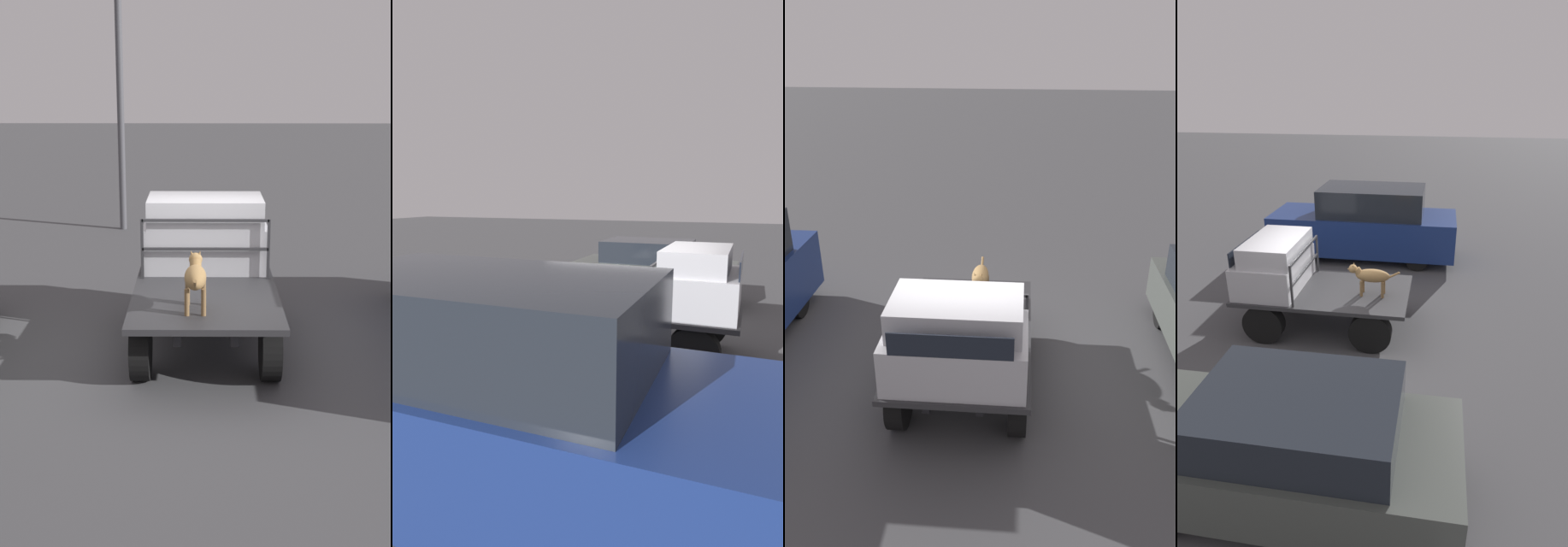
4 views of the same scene
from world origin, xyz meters
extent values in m
plane|color=#474749|center=(0.00, 0.00, 0.00)|extent=(80.00, 80.00, 0.00)
cylinder|color=black|center=(1.08, 0.80, 0.41)|extent=(0.82, 0.24, 0.82)
cylinder|color=black|center=(1.08, -0.80, 0.41)|extent=(0.82, 0.24, 0.82)
cylinder|color=black|center=(-1.08, 0.80, 0.41)|extent=(0.82, 0.24, 0.82)
cylinder|color=black|center=(-1.08, -0.80, 0.41)|extent=(0.82, 0.24, 0.82)
cube|color=black|center=(0.00, 0.34, 0.71)|extent=(3.20, 0.10, 0.18)
cube|color=black|center=(0.00, -0.34, 0.71)|extent=(3.20, 0.10, 0.18)
cube|color=#2D2D30|center=(0.00, 0.00, 0.84)|extent=(3.48, 1.93, 0.08)
cube|color=#B7B7BC|center=(1.09, 0.00, 1.22)|extent=(1.21, 1.81, 0.66)
cube|color=#B7B7BC|center=(0.99, 0.00, 1.75)|extent=(1.03, 1.66, 0.40)
cube|color=black|center=(1.68, 0.00, 1.69)|extent=(0.02, 1.48, 0.30)
cube|color=#2D2D30|center=(0.41, 0.88, 1.31)|extent=(0.04, 0.04, 0.86)
cube|color=#2D2D30|center=(0.41, -0.88, 1.31)|extent=(0.04, 0.04, 0.86)
cube|color=#2D2D30|center=(0.41, 0.00, 1.72)|extent=(0.04, 1.77, 0.04)
cube|color=#2D2D30|center=(0.41, 0.00, 1.31)|extent=(0.04, 1.77, 0.04)
cylinder|color=brown|center=(-0.80, 0.23, 1.05)|extent=(0.06, 0.06, 0.33)
cylinder|color=brown|center=(-0.80, 0.03, 1.05)|extent=(0.06, 0.06, 0.33)
cylinder|color=brown|center=(-1.23, 0.23, 1.05)|extent=(0.06, 0.06, 0.33)
cylinder|color=brown|center=(-1.23, 0.03, 1.05)|extent=(0.06, 0.06, 0.33)
ellipsoid|color=olive|center=(-1.01, 0.13, 1.31)|extent=(0.69, 0.27, 0.27)
sphere|color=brown|center=(-0.82, 0.13, 1.26)|extent=(0.12, 0.12, 0.12)
cylinder|color=olive|center=(-0.72, 0.13, 1.38)|extent=(0.19, 0.15, 0.18)
sphere|color=olive|center=(-0.62, 0.13, 1.43)|extent=(0.17, 0.17, 0.17)
cone|color=brown|center=(-0.54, 0.13, 1.42)|extent=(0.09, 0.09, 0.09)
cone|color=olive|center=(-0.63, 0.17, 1.50)|extent=(0.06, 0.08, 0.10)
cone|color=olive|center=(-0.63, 0.08, 1.50)|extent=(0.06, 0.08, 0.10)
cylinder|color=olive|center=(-1.41, 0.13, 1.33)|extent=(0.29, 0.04, 0.19)
cylinder|color=black|center=(0.72, 4.87, 0.30)|extent=(0.60, 0.20, 0.60)
cylinder|color=black|center=(0.72, 3.38, 0.30)|extent=(0.60, 0.20, 0.60)
cylinder|color=black|center=(-1.89, 4.87, 0.30)|extent=(0.60, 0.20, 0.60)
cylinder|color=black|center=(-1.89, 3.38, 0.30)|extent=(0.60, 0.20, 0.60)
cube|color=#474C47|center=(-0.59, 4.12, 0.65)|extent=(4.20, 1.77, 0.78)
cube|color=#1E232B|center=(-0.80, 4.12, 1.32)|extent=(2.31, 1.59, 0.57)
cylinder|color=black|center=(1.62, -3.37, 0.30)|extent=(0.60, 0.20, 0.60)
cylinder|color=black|center=(-1.71, -3.37, 0.30)|extent=(0.60, 0.20, 0.60)
cube|color=navy|center=(-0.05, -4.20, 0.80)|extent=(5.37, 1.93, 1.09)
cube|color=#1E232B|center=(-0.31, -4.20, 1.74)|extent=(2.95, 1.74, 0.79)
camera|label=1|loc=(-9.94, 0.05, 3.85)|focal=50.00mm
camera|label=2|loc=(1.81, -7.18, 2.78)|focal=28.00mm
camera|label=3|loc=(6.80, 0.78, 5.06)|focal=35.00mm
camera|label=4|loc=(-2.24, 7.77, 4.73)|focal=28.00mm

